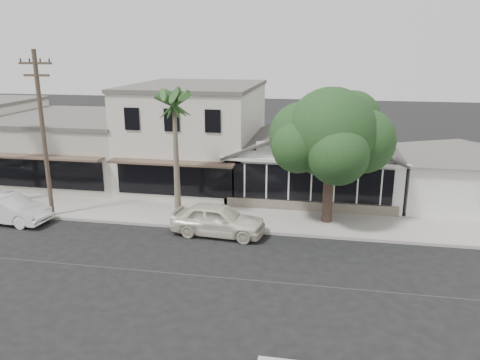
% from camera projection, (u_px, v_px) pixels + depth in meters
% --- Properties ---
extents(ground, '(140.00, 140.00, 0.00)m').
position_uv_depth(ground, '(180.00, 274.00, 19.40)').
color(ground, black).
rests_on(ground, ground).
extents(sidewalk_north, '(90.00, 3.50, 0.15)m').
position_uv_depth(sidewalk_north, '(83.00, 208.00, 27.17)').
color(sidewalk_north, '#9E9991').
rests_on(sidewalk_north, ground).
extents(corner_shop, '(10.40, 8.60, 5.10)m').
position_uv_depth(corner_shop, '(314.00, 153.00, 29.61)').
color(corner_shop, silver).
rests_on(corner_shop, ground).
extents(side_cottage, '(6.00, 6.00, 3.00)m').
position_uv_depth(side_cottage, '(453.00, 181.00, 27.55)').
color(side_cottage, silver).
rests_on(side_cottage, ground).
extents(row_building_near, '(8.00, 10.00, 6.50)m').
position_uv_depth(row_building_near, '(196.00, 136.00, 31.81)').
color(row_building_near, silver).
rests_on(row_building_near, ground).
extents(row_building_midnear, '(10.00, 10.00, 4.20)m').
position_uv_depth(row_building_midnear, '(76.00, 148.00, 33.71)').
color(row_building_midnear, '#B3AFA1').
rests_on(row_building_midnear, ground).
extents(utility_pole, '(1.80, 0.24, 9.00)m').
position_uv_depth(utility_pole, '(43.00, 132.00, 24.60)').
color(utility_pole, brown).
rests_on(utility_pole, ground).
extents(car_0, '(4.87, 2.26, 1.62)m').
position_uv_depth(car_0, '(218.00, 219.00, 23.30)').
color(car_0, silver).
rests_on(car_0, ground).
extents(car_1, '(4.70, 1.97, 1.51)m').
position_uv_depth(car_1, '(8.00, 209.00, 24.96)').
color(car_1, white).
rests_on(car_1, ground).
extents(shade_tree, '(6.50, 5.88, 7.22)m').
position_uv_depth(shade_tree, '(330.00, 135.00, 23.88)').
color(shade_tree, '#48362C').
rests_on(shade_tree, ground).
extents(palm_east, '(3.12, 3.12, 7.48)m').
position_uv_depth(palm_east, '(174.00, 103.00, 23.70)').
color(palm_east, '#726651').
rests_on(palm_east, ground).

